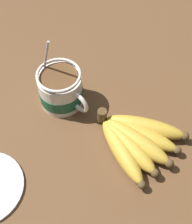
# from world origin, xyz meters

# --- Properties ---
(table) EXTENTS (1.34, 1.34, 0.03)m
(table) POSITION_xyz_m (0.00, 0.00, 0.01)
(table) COLOR brown
(table) RESTS_ON ground
(coffee_mug) EXTENTS (0.15, 0.10, 0.17)m
(coffee_mug) POSITION_xyz_m (-0.06, -0.01, 0.07)
(coffee_mug) COLOR white
(coffee_mug) RESTS_ON table
(banana_bunch) EXTENTS (0.18, 0.18, 0.04)m
(banana_bunch) POSITION_xyz_m (0.13, 0.01, 0.05)
(banana_bunch) COLOR #4C381E
(banana_bunch) RESTS_ON table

